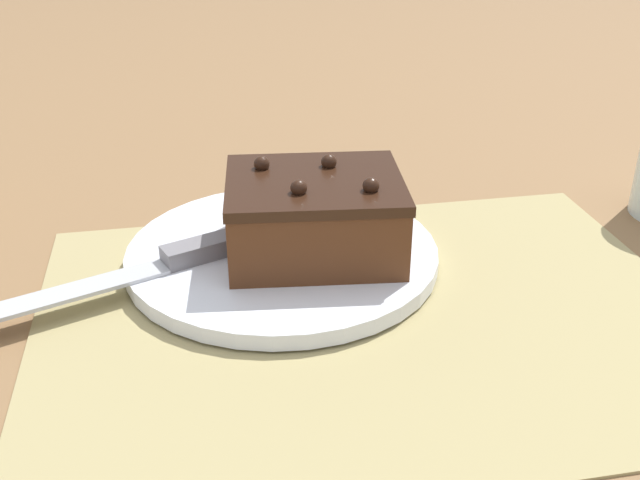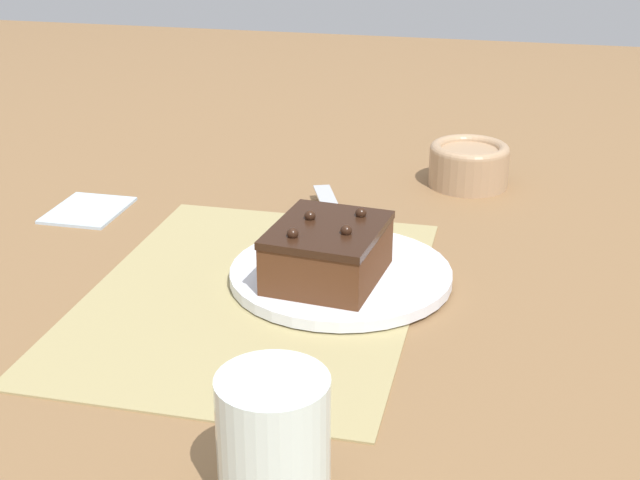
# 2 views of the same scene
# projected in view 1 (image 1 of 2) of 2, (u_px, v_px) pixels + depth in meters

# --- Properties ---
(ground_plane) EXTENTS (3.00, 3.00, 0.00)m
(ground_plane) POSITION_uv_depth(u_px,v_px,m) (371.00, 317.00, 0.52)
(ground_plane) COLOR olive
(placemat_woven) EXTENTS (0.46, 0.34, 0.00)m
(placemat_woven) POSITION_uv_depth(u_px,v_px,m) (371.00, 314.00, 0.52)
(placemat_woven) COLOR tan
(placemat_woven) RESTS_ON ground_plane
(cake_plate) EXTENTS (0.24, 0.24, 0.01)m
(cake_plate) POSITION_uv_depth(u_px,v_px,m) (282.00, 254.00, 0.58)
(cake_plate) COLOR white
(cake_plate) RESTS_ON placemat_woven
(chocolate_cake) EXTENTS (0.14, 0.12, 0.07)m
(chocolate_cake) POSITION_uv_depth(u_px,v_px,m) (315.00, 215.00, 0.56)
(chocolate_cake) COLOR #512D19
(chocolate_cake) RESTS_ON cake_plate
(serving_knife) EXTENTS (0.24, 0.11, 0.01)m
(serving_knife) POSITION_uv_depth(u_px,v_px,m) (162.00, 263.00, 0.55)
(serving_knife) COLOR slate
(serving_knife) RESTS_ON cake_plate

